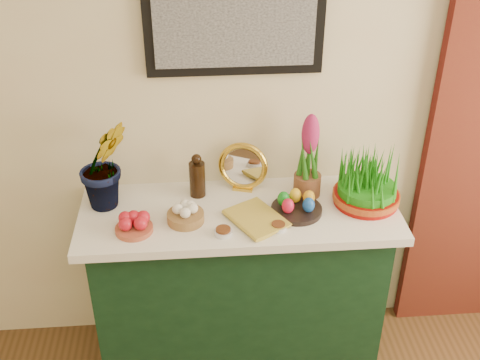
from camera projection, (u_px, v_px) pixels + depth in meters
name	position (u px, v px, depth m)	size (l,w,h in m)	color
sideboard	(239.00, 289.00, 2.89)	(1.30, 0.45, 0.85)	black
tablecloth	(239.00, 213.00, 2.65)	(1.40, 0.55, 0.04)	white
hyacinth_green	(103.00, 151.00, 2.53)	(0.27, 0.23, 0.54)	#256916
apple_bowl	(134.00, 225.00, 2.48)	(0.19, 0.19, 0.08)	#A64D32
garlic_basket	(185.00, 214.00, 2.54)	(0.17, 0.17, 0.09)	olive
vinegar_cruet	(197.00, 177.00, 2.69)	(0.07, 0.07, 0.21)	black
mirror	(243.00, 167.00, 2.73)	(0.24, 0.11, 0.23)	gold
book	(238.00, 226.00, 2.51)	(0.17, 0.25, 0.03)	gold
spice_dish_left	(223.00, 232.00, 2.48)	(0.08, 0.08, 0.03)	silver
spice_dish_right	(278.00, 227.00, 2.51)	(0.07, 0.07, 0.03)	silver
egg_plate	(297.00, 205.00, 2.61)	(0.28, 0.28, 0.09)	black
hyacinth_pink	(309.00, 160.00, 2.65)	(0.12, 0.12, 0.40)	brown
wheatgrass_sabzeh	(368.00, 182.00, 2.63)	(0.30, 0.30, 0.24)	#8F0B05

